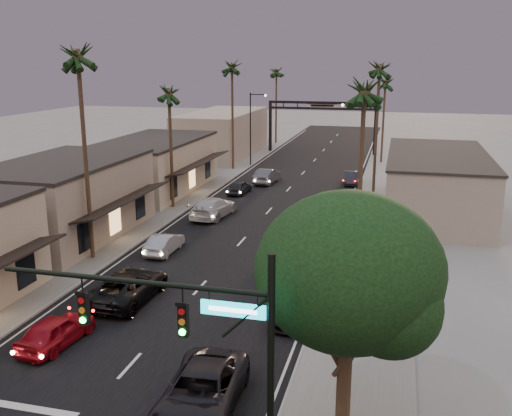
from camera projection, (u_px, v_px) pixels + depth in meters
The scene contains 30 objects.
ground at pixel (276, 203), 52.82m from camera, with size 200.00×200.00×0.00m, color slate.
road at pixel (287, 191), 57.51m from camera, with size 14.00×120.00×0.02m, color black.
sidewalk_left at pixel (218, 173), 66.32m from camera, with size 5.00×92.00×0.12m, color slate.
sidewalk_right at pixel (385, 182), 61.81m from camera, with size 5.00×92.00×0.12m, color slate.
storefront_mid at pixel (65, 201), 42.08m from camera, with size 8.00×14.00×5.50m, color gray.
storefront_far at pixel (154, 166), 57.16m from camera, with size 8.00×16.00×5.00m, color tan.
storefront_dist at pixel (223, 134), 78.61m from camera, with size 8.00×20.00×6.00m, color gray.
building_right at pixel (436, 184), 48.87m from camera, with size 8.00×18.00×5.00m, color gray.
traffic_signal at pixel (206, 338), 16.42m from camera, with size 8.51×0.22×7.80m.
corner_tree at pixel (351, 278), 18.53m from camera, with size 6.20×6.20×8.80m.
arch at pixel (322, 114), 79.58m from camera, with size 15.20×0.40×7.27m.
streetlight_right at pixel (358, 141), 54.53m from camera, with size 2.13×0.30×9.00m.
streetlight_left at pixel (253, 123), 70.01m from camera, with size 2.13×0.30×9.00m.
palm_lb at pixel (77, 51), 34.61m from camera, with size 3.20×3.20×15.20m.
palm_lc at pixel (169, 89), 48.48m from camera, with size 3.20×3.20×12.20m.
palm_ld at pixel (232, 64), 65.81m from camera, with size 3.20×3.20×14.20m.
palm_ra at pixel (365, 85), 32.89m from camera, with size 3.20×3.20×13.20m.
palm_rb at pixel (380, 65), 51.41m from camera, with size 3.20×3.20×14.20m.
palm_rc at pixel (386, 80), 70.67m from camera, with size 3.20×3.20×12.20m.
palm_far at pixel (276, 69), 87.57m from camera, with size 3.20×3.20×13.20m.
oncoming_red at pixel (56, 331), 26.31m from camera, with size 1.71×4.26×1.45m, color maroon.
oncoming_pickup at pixel (128, 286), 31.23m from camera, with size 2.71×5.89×1.64m, color black.
oncoming_silver at pixel (164, 243), 39.00m from camera, with size 1.42×4.07×1.34m, color #939498.
oncoming_white at pixel (213, 207), 47.88m from camera, with size 2.36×5.81×1.69m, color #B0B0B0.
oncoming_dgrey at pixel (239, 187), 56.33m from camera, with size 1.59×3.96×1.35m, color black.
oncoming_grey_far at pixel (267, 176), 61.09m from camera, with size 1.69×4.84×1.59m, color #47484C.
curbside_near at pixel (201, 392), 21.27m from camera, with size 2.72×5.89×1.64m, color black.
curbside_black at pixel (299, 299), 29.52m from camera, with size 2.35×5.77×1.67m, color black.
curbside_grey at pixel (307, 214), 45.95m from camera, with size 1.97×4.90×1.67m, color #535458.
curbside_far at pixel (351, 178), 60.74m from camera, with size 1.40×4.02×1.32m, color black.
Camera 1 is at (10.74, -10.14, 12.83)m, focal length 40.00 mm.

